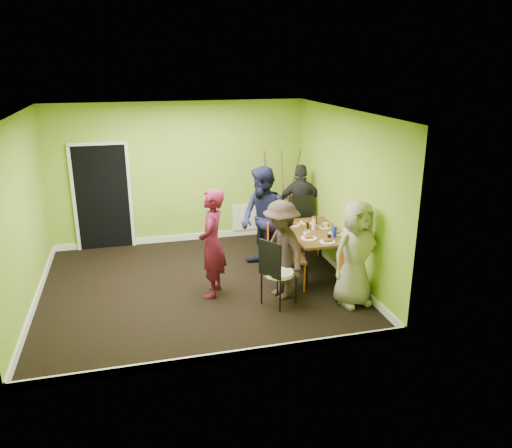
{
  "coord_description": "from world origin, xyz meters",
  "views": [
    {
      "loc": [
        -0.94,
        -7.49,
        3.54
      ],
      "look_at": [
        0.98,
        0.0,
        0.99
      ],
      "focal_mm": 35.0,
      "sensor_mm": 36.0,
      "label": 1
    }
  ],
  "objects_px": {
    "chair_back_end": "(303,212)",
    "person_standing": "(212,243)",
    "person_left_near": "(281,250)",
    "chair_left_near": "(289,252)",
    "orange_bottle": "(306,226)",
    "easel": "(280,197)",
    "chair_left_far": "(274,242)",
    "chair_bentwood": "(276,269)",
    "blue_bottle": "(334,232)",
    "thermos": "(314,224)",
    "person_back_end": "(301,206)",
    "chair_front_end": "(348,269)",
    "person_front_end": "(356,254)",
    "dining_table": "(315,234)",
    "person_left_far": "(263,220)"
  },
  "relations": [
    {
      "from": "thermos",
      "to": "person_back_end",
      "type": "relative_size",
      "value": 0.12
    },
    {
      "from": "easel",
      "to": "orange_bottle",
      "type": "distance_m",
      "value": 1.46
    },
    {
      "from": "blue_bottle",
      "to": "chair_left_far",
      "type": "bearing_deg",
      "value": 144.31
    },
    {
      "from": "chair_back_end",
      "to": "person_left_far",
      "type": "distance_m",
      "value": 1.23
    },
    {
      "from": "chair_back_end",
      "to": "person_standing",
      "type": "relative_size",
      "value": 0.64
    },
    {
      "from": "orange_bottle",
      "to": "person_back_end",
      "type": "xyz_separation_m",
      "value": [
        0.28,
        1.08,
        0.04
      ]
    },
    {
      "from": "chair_left_near",
      "to": "orange_bottle",
      "type": "bearing_deg",
      "value": 163.55
    },
    {
      "from": "chair_back_end",
      "to": "person_left_near",
      "type": "distance_m",
      "value": 2.06
    },
    {
      "from": "person_left_far",
      "to": "person_front_end",
      "type": "bearing_deg",
      "value": 11.83
    },
    {
      "from": "chair_back_end",
      "to": "easel",
      "type": "bearing_deg",
      "value": -67.67
    },
    {
      "from": "chair_left_far",
      "to": "person_left_near",
      "type": "distance_m",
      "value": 1.08
    },
    {
      "from": "person_standing",
      "to": "person_front_end",
      "type": "bearing_deg",
      "value": 88.6
    },
    {
      "from": "chair_left_near",
      "to": "thermos",
      "type": "distance_m",
      "value": 0.86
    },
    {
      "from": "chair_back_end",
      "to": "person_standing",
      "type": "bearing_deg",
      "value": 33.36
    },
    {
      "from": "chair_front_end",
      "to": "person_front_end",
      "type": "height_order",
      "value": "person_front_end"
    },
    {
      "from": "dining_table",
      "to": "person_back_end",
      "type": "bearing_deg",
      "value": 81.99
    },
    {
      "from": "chair_back_end",
      "to": "person_front_end",
      "type": "distance_m",
      "value": 2.32
    },
    {
      "from": "person_front_end",
      "to": "easel",
      "type": "bearing_deg",
      "value": 84.92
    },
    {
      "from": "blue_bottle",
      "to": "person_front_end",
      "type": "bearing_deg",
      "value": -92.67
    },
    {
      "from": "person_left_far",
      "to": "person_back_end",
      "type": "relative_size",
      "value": 1.11
    },
    {
      "from": "orange_bottle",
      "to": "chair_left_far",
      "type": "bearing_deg",
      "value": 170.9
    },
    {
      "from": "chair_left_near",
      "to": "chair_back_end",
      "type": "relative_size",
      "value": 0.97
    },
    {
      "from": "chair_left_far",
      "to": "person_left_near",
      "type": "xyz_separation_m",
      "value": [
        -0.19,
        -1.03,
        0.26
      ]
    },
    {
      "from": "thermos",
      "to": "orange_bottle",
      "type": "relative_size",
      "value": 2.69
    },
    {
      "from": "easel",
      "to": "person_back_end",
      "type": "relative_size",
      "value": 1.16
    },
    {
      "from": "chair_left_far",
      "to": "chair_bentwood",
      "type": "bearing_deg",
      "value": 1.77
    },
    {
      "from": "dining_table",
      "to": "person_standing",
      "type": "height_order",
      "value": "person_standing"
    },
    {
      "from": "chair_left_far",
      "to": "thermos",
      "type": "relative_size",
      "value": 4.51
    },
    {
      "from": "chair_left_far",
      "to": "person_standing",
      "type": "relative_size",
      "value": 0.53
    },
    {
      "from": "chair_left_far",
      "to": "easel",
      "type": "xyz_separation_m",
      "value": [
        0.52,
        1.36,
        0.43
      ]
    },
    {
      "from": "person_standing",
      "to": "person_front_end",
      "type": "relative_size",
      "value": 1.06
    },
    {
      "from": "orange_bottle",
      "to": "chair_front_end",
      "type": "bearing_deg",
      "value": -80.15
    },
    {
      "from": "easel",
      "to": "person_back_end",
      "type": "xyz_separation_m",
      "value": [
        0.31,
        -0.37,
        -0.12
      ]
    },
    {
      "from": "easel",
      "to": "person_left_near",
      "type": "bearing_deg",
      "value": -106.54
    },
    {
      "from": "chair_left_near",
      "to": "person_left_near",
      "type": "relative_size",
      "value": 0.68
    },
    {
      "from": "chair_bentwood",
      "to": "easel",
      "type": "relative_size",
      "value": 0.55
    },
    {
      "from": "chair_left_near",
      "to": "person_back_end",
      "type": "height_order",
      "value": "person_back_end"
    },
    {
      "from": "person_left_far",
      "to": "person_back_end",
      "type": "xyz_separation_m",
      "value": [
        1.02,
        0.93,
        -0.09
      ]
    },
    {
      "from": "dining_table",
      "to": "person_standing",
      "type": "xyz_separation_m",
      "value": [
        -1.86,
        -0.44,
        0.16
      ]
    },
    {
      "from": "chair_front_end",
      "to": "easel",
      "type": "xyz_separation_m",
      "value": [
        -0.26,
        2.74,
        0.45
      ]
    },
    {
      "from": "dining_table",
      "to": "chair_left_far",
      "type": "height_order",
      "value": "chair_left_far"
    },
    {
      "from": "chair_front_end",
      "to": "thermos",
      "type": "distance_m",
      "value": 1.27
    },
    {
      "from": "chair_back_end",
      "to": "chair_bentwood",
      "type": "xyz_separation_m",
      "value": [
        -1.15,
        -2.08,
        -0.19
      ]
    },
    {
      "from": "chair_bentwood",
      "to": "person_back_end",
      "type": "distance_m",
      "value": 2.59
    },
    {
      "from": "chair_bentwood",
      "to": "blue_bottle",
      "type": "relative_size",
      "value": 5.67
    },
    {
      "from": "person_left_near",
      "to": "chair_back_end",
      "type": "bearing_deg",
      "value": 133.83
    },
    {
      "from": "chair_back_end",
      "to": "orange_bottle",
      "type": "xyz_separation_m",
      "value": [
        -0.24,
        -0.87,
        0.02
      ]
    },
    {
      "from": "chair_left_near",
      "to": "person_front_end",
      "type": "distance_m",
      "value": 1.16
    },
    {
      "from": "blue_bottle",
      "to": "person_left_far",
      "type": "distance_m",
      "value": 1.24
    },
    {
      "from": "dining_table",
      "to": "chair_bentwood",
      "type": "relative_size",
      "value": 1.42
    }
  ]
}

